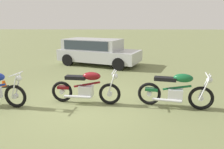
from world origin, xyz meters
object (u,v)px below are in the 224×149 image
car_silver (96,50)px  traffic_cone (3,81)px  motorcycle_green (176,91)px  motorcycle_maroon (86,88)px

car_silver → traffic_cone: (-3.01, -4.30, -0.60)m
motorcycle_green → car_silver: size_ratio=0.43×
car_silver → motorcycle_green: bearing=-43.1°
car_silver → traffic_cone: car_silver is taller
traffic_cone → motorcycle_maroon: bearing=-24.5°
car_silver → traffic_cone: size_ratio=9.17×
motorcycle_green → motorcycle_maroon: bearing=-171.5°
car_silver → motorcycle_maroon: bearing=-65.4°
motorcycle_maroon → traffic_cone: motorcycle_maroon is taller
motorcycle_green → traffic_cone: motorcycle_green is taller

